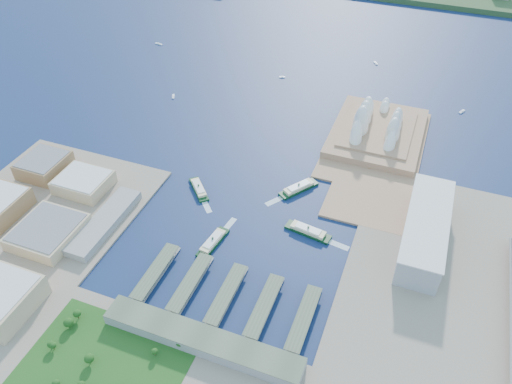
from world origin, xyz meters
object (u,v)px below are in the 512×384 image
at_px(toaster_building, 425,230).
at_px(ferry_c, 213,241).
at_px(ferry_d, 308,230).
at_px(ferry_a, 199,187).
at_px(opera_house, 380,119).
at_px(ferry_b, 299,187).

height_order(toaster_building, ferry_c, toaster_building).
bearing_deg(ferry_d, ferry_c, 129.06).
distance_m(toaster_building, ferry_a, 285.53).
distance_m(opera_house, ferry_b, 177.65).
bearing_deg(ferry_c, toaster_building, -150.75).
bearing_deg(ferry_b, ferry_c, -81.80).
height_order(ferry_a, ferry_b, ferry_b).
relative_size(opera_house, ferry_c, 3.38).
bearing_deg(toaster_building, ferry_c, -158.63).
distance_m(opera_house, ferry_a, 286.16).
relative_size(ferry_a, ferry_c, 0.95).
xyz_separation_m(toaster_building, ferry_b, (-162.81, 40.16, -15.16)).
height_order(opera_house, ferry_c, opera_house).
distance_m(ferry_b, ferry_d, 79.92).
bearing_deg(toaster_building, ferry_d, -165.99).
bearing_deg(ferry_c, opera_house, -107.51).
xyz_separation_m(opera_house, toaster_building, (90.00, -200.00, -11.50)).
bearing_deg(opera_house, ferry_d, -99.47).
xyz_separation_m(ferry_a, ferry_c, (57.88, -81.21, 0.26)).
height_order(opera_house, ferry_a, opera_house).
xyz_separation_m(opera_house, ferry_a, (-194.99, -207.66, -27.23)).
relative_size(toaster_building, ferry_a, 3.07).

